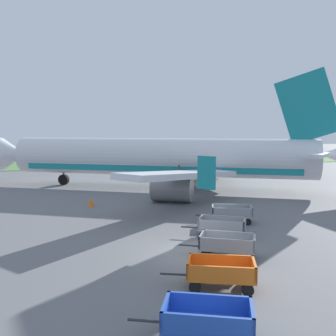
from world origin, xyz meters
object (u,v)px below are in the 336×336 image
object	(u,v)px
baggage_cart_nearest	(207,320)
baggage_cart_far_end	(231,213)
baggage_cart_second_in_row	(221,272)
baggage_cart_third_in_row	(227,245)
airplane	(169,158)
traffic_cone_near_plane	(91,202)
baggage_cart_fourth_in_row	(222,227)

from	to	relation	value
baggage_cart_nearest	baggage_cart_far_end	distance (m)	13.71
baggage_cart_second_in_row	baggage_cart_third_in_row	bearing A→B (deg)	61.36
airplane	baggage_cart_second_in_row	size ratio (longest dim) A/B	9.69
baggage_cart_third_in_row	traffic_cone_near_plane	distance (m)	14.40
baggage_cart_fourth_in_row	baggage_cart_far_end	size ratio (longest dim) A/B	0.96
baggage_cart_second_in_row	airplane	bearing A→B (deg)	78.81
baggage_cart_nearest	baggage_cart_second_in_row	distance (m)	3.62
traffic_cone_near_plane	baggage_cart_second_in_row	bearing A→B (deg)	-77.89
baggage_cart_far_end	baggage_cart_fourth_in_row	bearing A→B (deg)	-123.95
baggage_cart_far_end	traffic_cone_near_plane	world-z (taller)	baggage_cart_far_end
baggage_cart_nearest	baggage_cart_far_end	bearing A→B (deg)	61.98
baggage_cart_third_in_row	baggage_cart_fourth_in_row	distance (m)	3.27
airplane	baggage_cart_third_in_row	bearing A→B (deg)	-98.29
traffic_cone_near_plane	baggage_cart_fourth_in_row	bearing A→B (deg)	-58.83
baggage_cart_second_in_row	baggage_cart_third_in_row	xyz separation A→B (m)	(1.64, 3.01, 0.00)
baggage_cart_third_in_row	baggage_cart_fourth_in_row	xyz separation A→B (m)	(1.09, 3.09, 0.00)
airplane	baggage_cart_third_in_row	distance (m)	20.49
airplane	baggage_cart_fourth_in_row	world-z (taller)	airplane
airplane	baggage_cart_far_end	xyz separation A→B (m)	(0.08, -14.19, -2.45)
baggage_cart_nearest	traffic_cone_near_plane	world-z (taller)	baggage_cart_nearest
airplane	baggage_cart_fourth_in_row	distance (m)	17.32
airplane	baggage_cart_third_in_row	world-z (taller)	airplane
baggage_cart_nearest	baggage_cart_fourth_in_row	world-z (taller)	same
baggage_cart_nearest	airplane	bearing A→B (deg)	76.40
baggage_cart_fourth_in_row	traffic_cone_near_plane	xyz separation A→B (m)	(-6.26, 10.35, -0.28)
baggage_cart_nearest	baggage_cart_fourth_in_row	size ratio (longest dim) A/B	1.03
airplane	baggage_cart_second_in_row	distance (m)	23.71
baggage_cart_third_in_row	baggage_cart_far_end	xyz separation A→B (m)	(3.02, 5.94, 0.00)
baggage_cart_second_in_row	baggage_cart_far_end	world-z (taller)	same
baggage_cart_fourth_in_row	baggage_cart_far_end	distance (m)	3.44
baggage_cart_third_in_row	baggage_cart_fourth_in_row	size ratio (longest dim) A/B	1.01
baggage_cart_nearest	baggage_cart_third_in_row	world-z (taller)	same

